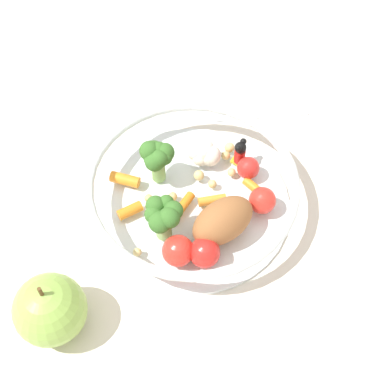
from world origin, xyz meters
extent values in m
plane|color=silver|center=(0.00, 0.00, 0.00)|extent=(2.40, 2.40, 0.00)
cylinder|color=white|center=(0.01, 0.01, 0.00)|extent=(0.22, 0.22, 0.01)
torus|color=white|center=(0.01, 0.01, 0.04)|extent=(0.23, 0.23, 0.01)
ellipsoid|color=#935B33|center=(-0.02, -0.03, 0.03)|extent=(0.08, 0.07, 0.05)
cylinder|color=#7FAD5B|center=(0.02, 0.06, 0.02)|extent=(0.02, 0.02, 0.03)
sphere|color=#386B28|center=(0.03, 0.06, 0.05)|extent=(0.02, 0.02, 0.02)
sphere|color=#386B28|center=(0.03, 0.07, 0.05)|extent=(0.02, 0.02, 0.02)
sphere|color=#386B28|center=(0.02, 0.07, 0.05)|extent=(0.02, 0.02, 0.02)
sphere|color=#386B28|center=(0.02, 0.07, 0.05)|extent=(0.02, 0.02, 0.02)
sphere|color=#386B28|center=(0.01, 0.06, 0.05)|extent=(0.02, 0.02, 0.02)
sphere|color=#386B28|center=(0.02, 0.06, 0.05)|extent=(0.02, 0.02, 0.02)
sphere|color=#386B28|center=(0.02, 0.05, 0.05)|extent=(0.02, 0.02, 0.02)
sphere|color=#386B28|center=(0.03, 0.05, 0.05)|extent=(0.02, 0.02, 0.02)
cylinder|color=#8EB766|center=(-0.04, 0.03, 0.02)|extent=(0.02, 0.02, 0.03)
sphere|color=#386B28|center=(-0.03, 0.03, 0.05)|extent=(0.02, 0.02, 0.02)
sphere|color=#386B28|center=(-0.04, 0.04, 0.05)|extent=(0.02, 0.02, 0.02)
sphere|color=#386B28|center=(-0.05, 0.03, 0.05)|extent=(0.02, 0.02, 0.02)
sphere|color=#386B28|center=(-0.05, 0.02, 0.05)|extent=(0.02, 0.02, 0.02)
sphere|color=#386B28|center=(-0.05, 0.02, 0.05)|extent=(0.02, 0.02, 0.02)
sphere|color=#386B28|center=(-0.04, 0.02, 0.05)|extent=(0.02, 0.02, 0.02)
sphere|color=white|center=(0.06, 0.02, 0.02)|extent=(0.03, 0.03, 0.03)
sphere|color=white|center=(0.06, 0.03, 0.02)|extent=(0.03, 0.03, 0.03)
sphere|color=white|center=(0.06, 0.02, 0.02)|extent=(0.02, 0.02, 0.02)
sphere|color=white|center=(0.06, 0.02, 0.02)|extent=(0.03, 0.03, 0.03)
cube|color=yellow|center=(0.08, -0.02, 0.01)|extent=(0.01, 0.02, 0.00)
cylinder|color=red|center=(0.08, -0.02, 0.02)|extent=(0.01, 0.01, 0.02)
sphere|color=black|center=(0.08, -0.02, 0.04)|extent=(0.01, 0.01, 0.01)
sphere|color=black|center=(0.08, -0.02, 0.04)|extent=(0.01, 0.01, 0.01)
sphere|color=black|center=(0.07, -0.02, 0.04)|extent=(0.01, 0.01, 0.01)
cylinder|color=orange|center=(0.00, 0.09, 0.02)|extent=(0.02, 0.03, 0.01)
cylinder|color=orange|center=(0.01, -0.01, 0.01)|extent=(0.03, 0.03, 0.01)
cylinder|color=orange|center=(-0.03, 0.07, 0.01)|extent=(0.03, 0.03, 0.01)
cylinder|color=orange|center=(0.04, -0.05, 0.01)|extent=(0.02, 0.03, 0.01)
cylinder|color=orange|center=(-0.01, 0.02, 0.01)|extent=(0.04, 0.02, 0.01)
sphere|color=red|center=(-0.06, -0.03, 0.02)|extent=(0.03, 0.03, 0.03)
sphere|color=red|center=(0.03, -0.06, 0.02)|extent=(0.03, 0.03, 0.03)
sphere|color=red|center=(0.06, -0.03, 0.02)|extent=(0.03, 0.03, 0.03)
sphere|color=red|center=(-0.07, 0.00, 0.03)|extent=(0.03, 0.03, 0.03)
sphere|color=tan|center=(-0.01, 0.06, 0.01)|extent=(0.01, 0.01, 0.01)
sphere|color=tan|center=(0.08, 0.00, 0.01)|extent=(0.01, 0.01, 0.01)
sphere|color=#D1B775|center=(0.03, 0.00, 0.01)|extent=(0.01, 0.01, 0.01)
sphere|color=#D1B775|center=(-0.08, 0.04, 0.01)|extent=(0.01, 0.01, 0.01)
sphere|color=#D1B775|center=(0.04, 0.02, 0.01)|extent=(0.01, 0.01, 0.01)
sphere|color=#D1B775|center=(0.02, -0.03, 0.01)|extent=(0.01, 0.01, 0.01)
sphere|color=#D1B775|center=(0.06, -0.01, 0.01)|extent=(0.01, 0.01, 0.01)
sphere|color=tan|center=(0.00, 0.03, 0.01)|extent=(0.01, 0.01, 0.01)
sphere|color=tan|center=(-0.02, 0.05, 0.01)|extent=(0.01, 0.01, 0.01)
sphere|color=#D1B775|center=(0.08, 0.03, 0.01)|extent=(0.01, 0.01, 0.01)
sphere|color=#D1B775|center=(0.09, 0.00, 0.01)|extent=(0.01, 0.01, 0.01)
sphere|color=#8CB74C|center=(-0.17, 0.08, 0.03)|extent=(0.07, 0.07, 0.07)
cylinder|color=brown|center=(-0.17, 0.08, 0.08)|extent=(0.00, 0.00, 0.01)
cube|color=white|center=(0.21, 0.01, 0.00)|extent=(0.16, 0.16, 0.01)
camera|label=1|loc=(-0.31, -0.12, 0.53)|focal=52.80mm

